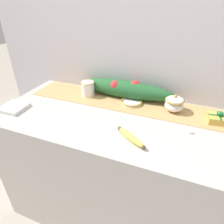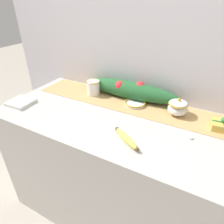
# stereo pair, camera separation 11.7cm
# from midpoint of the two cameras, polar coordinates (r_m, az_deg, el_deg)

# --- Properties ---
(ground_plane) EXTENTS (12.00, 12.00, 0.00)m
(ground_plane) POSITION_cam_midpoint_polar(r_m,az_deg,el_deg) (1.87, 1.84, -25.22)
(ground_plane) COLOR #B2A899
(countertop) EXTENTS (1.44, 0.70, 0.90)m
(countertop) POSITION_cam_midpoint_polar(r_m,az_deg,el_deg) (1.52, 2.12, -15.67)
(countertop) COLOR #B7B2AD
(countertop) RESTS_ON ground_plane
(back_wall) EXTENTS (2.24, 0.04, 2.40)m
(back_wall) POSITION_cam_midpoint_polar(r_m,az_deg,el_deg) (1.43, 9.61, 16.28)
(back_wall) COLOR silver
(back_wall) RESTS_ON ground_plane
(table_runner) EXTENTS (1.32, 0.27, 0.00)m
(table_runner) POSITION_cam_midpoint_polar(r_m,az_deg,el_deg) (1.39, 6.19, 2.78)
(table_runner) COLOR tan
(table_runner) RESTS_ON countertop
(cream_pitcher) EXTENTS (0.10, 0.12, 0.11)m
(cream_pitcher) POSITION_cam_midpoint_polar(r_m,az_deg,el_deg) (1.47, -3.04, 7.08)
(cream_pitcher) COLOR white
(cream_pitcher) RESTS_ON countertop
(sugar_bowl) EXTENTS (0.12, 0.12, 0.11)m
(sugar_bowl) POSITION_cam_midpoint_polar(r_m,az_deg,el_deg) (1.30, 20.76, 1.17)
(sugar_bowl) COLOR white
(sugar_bowl) RESTS_ON countertop
(small_dish) EXTENTS (0.14, 0.14, 0.02)m
(small_dish) POSITION_cam_midpoint_polar(r_m,az_deg,el_deg) (1.36, 9.05, 2.47)
(small_dish) COLOR white
(small_dish) RESTS_ON countertop
(banana) EXTENTS (0.19, 0.14, 0.03)m
(banana) POSITION_cam_midpoint_polar(r_m,az_deg,el_deg) (1.03, 7.38, -7.57)
(banana) COLOR #DBCC4C
(banana) RESTS_ON countertop
(spoon) EXTENTS (0.18, 0.09, 0.01)m
(spoon) POSITION_cam_midpoint_polar(r_m,az_deg,el_deg) (1.15, 23.54, -6.44)
(spoon) COLOR silver
(spoon) RESTS_ON countertop
(napkin_stack) EXTENTS (0.16, 0.16, 0.02)m
(napkin_stack) POSITION_cam_midpoint_polar(r_m,az_deg,el_deg) (1.47, -22.53, 2.53)
(napkin_stack) COLOR white
(napkin_stack) RESTS_ON countertop
(gift_box) EXTENTS (0.13, 0.12, 0.07)m
(gift_box) POSITION_cam_midpoint_polar(r_m,az_deg,el_deg) (1.29, 31.53, -3.36)
(gift_box) COLOR gold
(gift_box) RESTS_ON countertop
(poinsettia_garland) EXTENTS (0.71, 0.13, 0.13)m
(poinsettia_garland) POSITION_cam_midpoint_polar(r_m,az_deg,el_deg) (1.43, 7.52, 6.28)
(poinsettia_garland) COLOR #235B2D
(poinsettia_garland) RESTS_ON countertop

